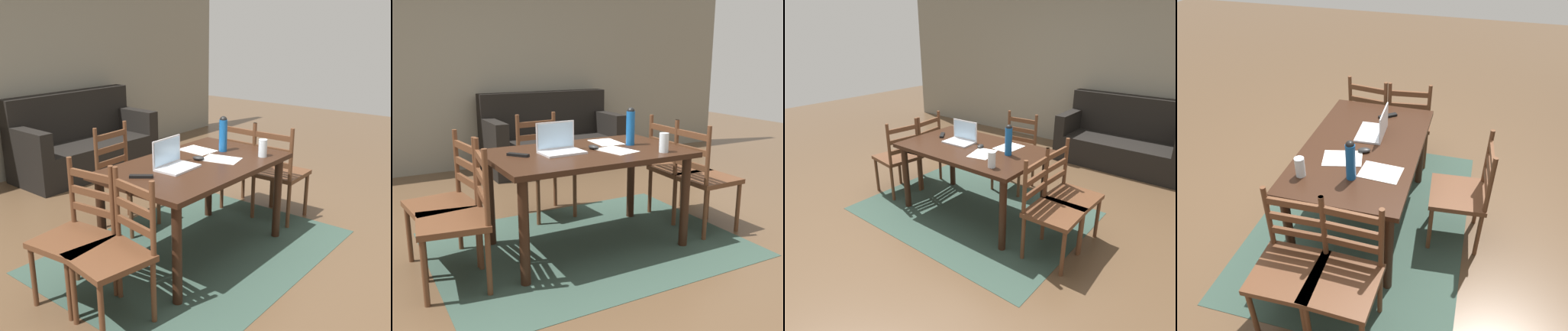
% 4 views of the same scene
% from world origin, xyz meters
% --- Properties ---
extents(ground_plane, '(14.00, 14.00, 0.00)m').
position_xyz_m(ground_plane, '(0.00, 0.00, 0.00)').
color(ground_plane, brown).
extents(area_rug, '(2.40, 1.80, 0.01)m').
position_xyz_m(area_rug, '(0.00, 0.00, 0.00)').
color(area_rug, '#2D4238').
rests_on(area_rug, ground).
extents(wall_back, '(8.00, 0.12, 2.70)m').
position_xyz_m(wall_back, '(0.00, 2.98, 1.35)').
color(wall_back, gray).
rests_on(wall_back, ground).
extents(dining_table, '(1.50, 0.92, 0.77)m').
position_xyz_m(dining_table, '(0.00, 0.00, 0.67)').
color(dining_table, black).
rests_on(dining_table, ground).
extents(chair_left_near, '(0.50, 0.50, 0.95)m').
position_xyz_m(chair_left_near, '(-1.04, -0.19, 0.46)').
color(chair_left_near, '#56331E').
rests_on(chair_left_near, ground).
extents(chair_far_head, '(0.47, 0.47, 0.95)m').
position_xyz_m(chair_far_head, '(-0.00, 0.83, 0.46)').
color(chair_far_head, '#56331E').
rests_on(chair_far_head, ground).
extents(chair_left_far, '(0.49, 0.49, 0.95)m').
position_xyz_m(chair_left_far, '(-1.04, 0.19, 0.46)').
color(chair_left_far, '#56331E').
rests_on(chair_left_far, ground).
extents(chair_right_far, '(0.45, 0.45, 0.95)m').
position_xyz_m(chair_right_far, '(1.04, 0.19, 0.46)').
color(chair_right_far, '#56331E').
rests_on(chair_right_far, ground).
extents(chair_right_near, '(0.45, 0.45, 0.95)m').
position_xyz_m(chair_right_near, '(1.04, -0.18, 0.46)').
color(chair_right_near, '#56331E').
rests_on(chair_right_near, ground).
extents(couch, '(1.80, 0.80, 1.00)m').
position_xyz_m(couch, '(0.81, 2.51, 0.36)').
color(couch, black).
rests_on(couch, ground).
extents(laptop, '(0.33, 0.24, 0.23)m').
position_xyz_m(laptop, '(-0.21, 0.06, 0.83)').
color(laptop, silver).
rests_on(laptop, dining_table).
extents(water_bottle, '(0.07, 0.07, 0.31)m').
position_xyz_m(water_bottle, '(0.42, 0.04, 0.93)').
color(water_bottle, '#145199').
rests_on(water_bottle, dining_table).
extents(drinking_glass, '(0.07, 0.07, 0.15)m').
position_xyz_m(drinking_glass, '(0.49, -0.32, 0.84)').
color(drinking_glass, silver).
rests_on(drinking_glass, dining_table).
extents(computer_mouse, '(0.09, 0.11, 0.03)m').
position_xyz_m(computer_mouse, '(0.08, 0.03, 0.79)').
color(computer_mouse, black).
rests_on(computer_mouse, dining_table).
extents(tv_remote, '(0.14, 0.16, 0.02)m').
position_xyz_m(tv_remote, '(-0.53, 0.08, 0.78)').
color(tv_remote, black).
rests_on(tv_remote, dining_table).
extents(paper_stack_left, '(0.23, 0.31, 0.00)m').
position_xyz_m(paper_stack_left, '(0.31, 0.23, 0.77)').
color(paper_stack_left, white).
rests_on(paper_stack_left, dining_table).
extents(paper_stack_right, '(0.27, 0.34, 0.00)m').
position_xyz_m(paper_stack_right, '(0.21, -0.10, 0.77)').
color(paper_stack_right, white).
rests_on(paper_stack_right, dining_table).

